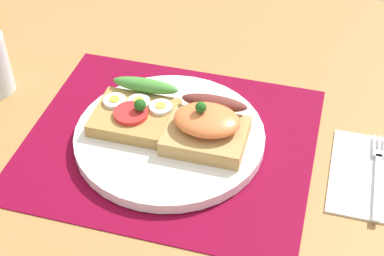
% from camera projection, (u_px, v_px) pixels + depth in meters
% --- Properties ---
extents(ground_plane, '(1.20, 0.90, 0.03)m').
position_uv_depth(ground_plane, '(170.00, 151.00, 0.77)').
color(ground_plane, '#A1723E').
extents(placemat, '(0.37, 0.32, 0.00)m').
position_uv_depth(placemat, '(170.00, 142.00, 0.76)').
color(placemat, maroon).
rests_on(placemat, ground_plane).
extents(plate, '(0.25, 0.25, 0.01)m').
position_uv_depth(plate, '(170.00, 137.00, 0.75)').
color(plate, white).
rests_on(plate, placemat).
extents(sandwich_egg_tomato, '(0.10, 0.10, 0.04)m').
position_uv_depth(sandwich_egg_tomato, '(136.00, 111.00, 0.76)').
color(sandwich_egg_tomato, '#AC8445').
rests_on(sandwich_egg_tomato, plate).
extents(sandwich_salmon, '(0.10, 0.09, 0.06)m').
position_uv_depth(sandwich_salmon, '(207.00, 127.00, 0.72)').
color(sandwich_salmon, tan).
rests_on(sandwich_salmon, plate).
extents(napkin, '(0.11, 0.14, 0.01)m').
position_uv_depth(napkin, '(377.00, 176.00, 0.71)').
color(napkin, white).
rests_on(napkin, ground_plane).
extents(fork, '(0.02, 0.15, 0.00)m').
position_uv_depth(fork, '(378.00, 173.00, 0.71)').
color(fork, '#B7B7BC').
rests_on(fork, napkin).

